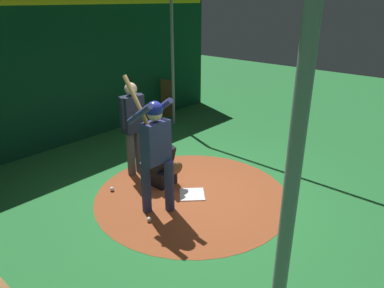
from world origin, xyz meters
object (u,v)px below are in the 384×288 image
object	(u,v)px
catcher	(163,166)
baseball_1	(112,189)
umpire	(133,124)
batter	(155,147)
baseball_0	(149,219)
bat_rack	(165,99)
home_plate	(192,194)

from	to	relation	value
catcher	baseball_1	xyz separation A→B (m)	(-0.50, -0.78, -0.33)
catcher	umpire	distance (m)	0.96
umpire	catcher	bearing A→B (deg)	2.72
batter	baseball_0	world-z (taller)	batter
umpire	baseball_1	world-z (taller)	umpire
catcher	bat_rack	distance (m)	4.11
bat_rack	catcher	bearing A→B (deg)	-45.09
home_plate	catcher	world-z (taller)	catcher
baseball_1	catcher	bearing A→B (deg)	57.27
home_plate	batter	bearing A→B (deg)	-98.01
catcher	baseball_0	bearing A→B (deg)	-55.13
catcher	batter	bearing A→B (deg)	-50.63
batter	umpire	world-z (taller)	batter
umpire	home_plate	bearing A→B (deg)	3.73
umpire	batter	bearing A→B (deg)	-26.03
catcher	bat_rack	xyz separation A→B (m)	(-2.90, 2.91, 0.12)
umpire	baseball_0	xyz separation A→B (m)	(1.41, -0.94, -0.96)
baseball_0	home_plate	bearing A→B (deg)	92.17
home_plate	baseball_1	world-z (taller)	baseball_1
bat_rack	baseball_0	size ratio (longest dim) A/B	14.20
home_plate	catcher	size ratio (longest dim) A/B	0.44
bat_rack	baseball_0	bearing A→B (deg)	-47.33
umpire	baseball_0	distance (m)	1.94
home_plate	baseball_0	world-z (taller)	baseball_0
batter	umpire	xyz separation A→B (m)	(-1.27, 0.62, -0.10)
bat_rack	baseball_0	distance (m)	5.30
home_plate	batter	distance (m)	1.30
batter	umpire	size ratio (longest dim) A/B	1.21
catcher	bat_rack	size ratio (longest dim) A/B	0.91
umpire	bat_rack	bearing A→B (deg)	126.37
umpire	baseball_1	bearing A→B (deg)	-72.81
bat_rack	baseball_1	size ratio (longest dim) A/B	14.20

